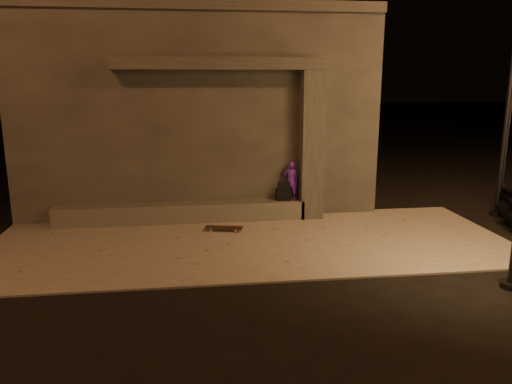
{
  "coord_description": "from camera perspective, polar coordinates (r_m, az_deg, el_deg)",
  "views": [
    {
      "loc": [
        -1.25,
        -8.1,
        3.46
      ],
      "look_at": [
        0.1,
        2.0,
        1.12
      ],
      "focal_mm": 35.0,
      "sensor_mm": 36.0,
      "label": 1
    }
  ],
  "objects": [
    {
      "name": "skateboarder",
      "position": [
        12.35,
        3.99,
        1.3
      ],
      "size": [
        0.4,
        0.31,
        0.97
      ],
      "primitive_type": "imported",
      "rotation": [
        0.0,
        0.0,
        2.89
      ],
      "color": "#4E189F",
      "rests_on": "ledge"
    },
    {
      "name": "canopy",
      "position": [
        11.93,
        -4.13,
        14.44
      ],
      "size": [
        5.0,
        0.7,
        0.28
      ],
      "primitive_type": "cube",
      "color": "#34322F",
      "rests_on": "column"
    },
    {
      "name": "ground",
      "position": [
        8.89,
        1.09,
        -9.95
      ],
      "size": [
        120.0,
        120.0,
        0.0
      ],
      "primitive_type": "plane",
      "color": "black",
      "rests_on": "ground"
    },
    {
      "name": "backpack",
      "position": [
        12.38,
        3.12,
        -0.16
      ],
      "size": [
        0.36,
        0.24,
        0.49
      ],
      "rotation": [
        0.0,
        0.0,
        -0.05
      ],
      "color": "black",
      "rests_on": "ledge"
    },
    {
      "name": "ledge",
      "position": [
        12.27,
        -8.52,
        -2.3
      ],
      "size": [
        6.0,
        0.55,
        0.45
      ],
      "primitive_type": "cube",
      "color": "#585650",
      "rests_on": "sidewalk"
    },
    {
      "name": "column",
      "position": [
        12.32,
        6.34,
        5.3
      ],
      "size": [
        0.55,
        0.55,
        3.6
      ],
      "primitive_type": "cube",
      "color": "#34322F",
      "rests_on": "sidewalk"
    },
    {
      "name": "skateboard",
      "position": [
        11.44,
        -3.7,
        -4.09
      ],
      "size": [
        0.88,
        0.43,
        0.09
      ],
      "rotation": [
        0.0,
        0.0,
        -0.25
      ],
      "color": "black",
      "rests_on": "sidewalk"
    },
    {
      "name": "building",
      "position": [
        14.62,
        -6.71,
        9.5
      ],
      "size": [
        9.0,
        5.1,
        5.22
      ],
      "color": "#34322F",
      "rests_on": "ground"
    },
    {
      "name": "sidewalk",
      "position": [
        10.74,
        -0.53,
        -5.74
      ],
      "size": [
        11.0,
        4.4,
        0.04
      ],
      "primitive_type": "cube",
      "color": "slate",
      "rests_on": "ground"
    }
  ]
}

